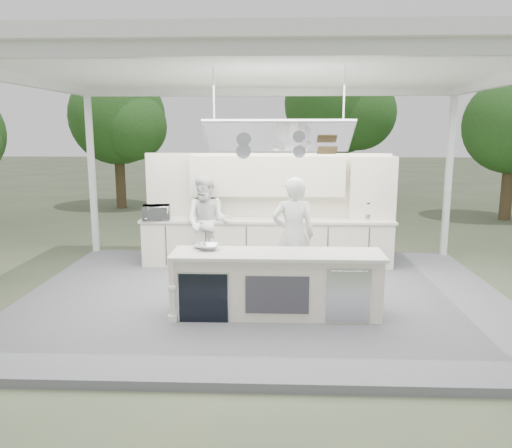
{
  "coord_description": "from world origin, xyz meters",
  "views": [
    {
      "loc": [
        0.16,
        -8.0,
        2.84
      ],
      "look_at": [
        -0.16,
        0.4,
        1.25
      ],
      "focal_mm": 35.0,
      "sensor_mm": 36.0,
      "label": 1
    }
  ],
  "objects_px": {
    "demo_island": "(276,284)",
    "back_counter": "(267,242)",
    "sous_chef": "(207,222)",
    "head_chef": "(293,236)"
  },
  "relations": [
    {
      "from": "demo_island",
      "to": "sous_chef",
      "type": "height_order",
      "value": "sous_chef"
    },
    {
      "from": "demo_island",
      "to": "head_chef",
      "type": "relative_size",
      "value": 1.58
    },
    {
      "from": "demo_island",
      "to": "sous_chef",
      "type": "xyz_separation_m",
      "value": [
        -1.34,
        2.46,
        0.46
      ]
    },
    {
      "from": "back_counter",
      "to": "head_chef",
      "type": "xyz_separation_m",
      "value": [
        0.47,
        -1.78,
        0.51
      ]
    },
    {
      "from": "demo_island",
      "to": "back_counter",
      "type": "distance_m",
      "value": 2.82
    },
    {
      "from": "demo_island",
      "to": "back_counter",
      "type": "bearing_deg",
      "value": 93.63
    },
    {
      "from": "demo_island",
      "to": "back_counter",
      "type": "height_order",
      "value": "same"
    },
    {
      "from": "demo_island",
      "to": "sous_chef",
      "type": "bearing_deg",
      "value": 118.6
    },
    {
      "from": "sous_chef",
      "to": "demo_island",
      "type": "bearing_deg",
      "value": -50.81
    },
    {
      "from": "back_counter",
      "to": "sous_chef",
      "type": "distance_m",
      "value": 1.3
    }
  ]
}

